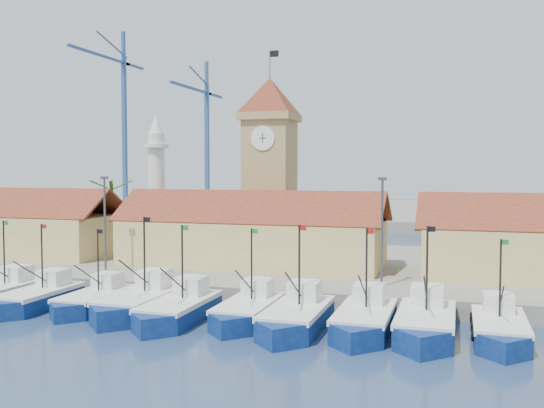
% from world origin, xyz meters
% --- Properties ---
extents(ground, '(400.00, 400.00, 0.00)m').
position_xyz_m(ground, '(0.00, 0.00, 0.00)').
color(ground, navy).
rests_on(ground, ground).
extents(quay, '(140.00, 32.00, 1.50)m').
position_xyz_m(quay, '(0.00, 24.00, 0.75)').
color(quay, gray).
rests_on(quay, ground).
extents(terminal, '(240.00, 80.00, 2.00)m').
position_xyz_m(terminal, '(0.00, 110.00, 1.00)').
color(terminal, gray).
rests_on(terminal, ground).
extents(boat_1, '(3.44, 9.43, 7.13)m').
position_xyz_m(boat_1, '(-12.35, 2.44, 0.74)').
color(boat_1, navy).
rests_on(boat_1, ground).
extents(boat_2, '(3.26, 8.93, 6.76)m').
position_xyz_m(boat_2, '(-7.60, 3.23, 0.70)').
color(boat_2, navy).
rests_on(boat_2, ground).
extents(boat_3, '(3.82, 10.46, 7.92)m').
position_xyz_m(boat_3, '(-3.35, 2.96, 0.82)').
color(boat_3, navy).
rests_on(boat_3, ground).
extents(boat_4, '(3.60, 9.85, 7.45)m').
position_xyz_m(boat_4, '(0.40, 1.91, 0.77)').
color(boat_4, navy).
rests_on(boat_4, ground).
extents(boat_5, '(3.47, 9.51, 7.20)m').
position_xyz_m(boat_5, '(5.39, 3.27, 0.74)').
color(boat_5, navy).
rests_on(boat_5, ground).
extents(boat_6, '(3.72, 10.18, 7.70)m').
position_xyz_m(boat_6, '(9.31, 2.13, 0.80)').
color(boat_6, navy).
rests_on(boat_6, ground).
extents(boat_7, '(3.62, 9.92, 7.51)m').
position_xyz_m(boat_7, '(13.94, 2.85, 0.78)').
color(boat_7, navy).
rests_on(boat_7, ground).
extents(boat_8, '(3.75, 10.28, 7.78)m').
position_xyz_m(boat_8, '(17.99, 2.95, 0.80)').
color(boat_8, navy).
rests_on(boat_8, ground).
extents(boat_9, '(3.37, 9.22, 6.98)m').
position_xyz_m(boat_9, '(22.65, 3.25, 0.72)').
color(boat_9, navy).
rests_on(boat_9, ground).
extents(hall_center, '(27.04, 10.13, 7.61)m').
position_xyz_m(hall_center, '(0.00, 20.00, 3.99)').
color(hall_center, '#E0C87B').
rests_on(hall_center, quay).
extents(clock_tower, '(5.80, 5.80, 22.70)m').
position_xyz_m(clock_tower, '(0.00, 26.00, 11.96)').
color(clock_tower, tan).
rests_on(clock_tower, quay).
extents(minaret, '(3.00, 3.00, 16.30)m').
position_xyz_m(minaret, '(-15.00, 28.00, 9.73)').
color(minaret, silver).
rests_on(minaret, quay).
extents(palm_tree, '(5.60, 5.03, 8.39)m').
position_xyz_m(palm_tree, '(-20.00, 26.00, 6.25)').
color(palm_tree, brown).
rests_on(palm_tree, quay).
extents(lamp_posts, '(80.70, 0.25, 9.03)m').
position_xyz_m(lamp_posts, '(0.50, 12.00, 6.48)').
color(lamp_posts, '#3F3F44').
rests_on(lamp_posts, quay).
extents(crane_blue_far, '(1.00, 33.44, 44.89)m').
position_xyz_m(crane_blue_far, '(-63.35, 100.56, 26.97)').
color(crane_blue_far, '#2C4D88').
rests_on(crane_blue_far, terminal).
extents(crane_blue_near, '(1.00, 30.65, 37.12)m').
position_xyz_m(crane_blue_near, '(-42.71, 106.76, 22.44)').
color(crane_blue_near, '#2C4D88').
rests_on(crane_blue_near, terminal).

